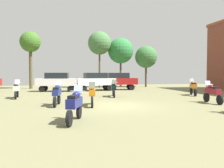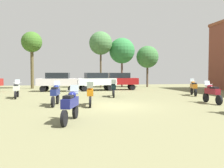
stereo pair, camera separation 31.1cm
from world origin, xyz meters
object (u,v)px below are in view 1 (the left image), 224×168
motorcycle_1 (114,88)px  motorcycle_12 (92,94)px  tree_1 (121,51)px  motorcycle_7 (75,104)px  tree_5 (146,57)px  motorcycle_6 (213,92)px  car_2 (118,80)px  motorcycle_10 (193,87)px  tree_3 (99,43)px  car_4 (95,80)px  motorcycle_3 (17,89)px  car_1 (57,81)px  motorcycle_5 (57,94)px  tree_2 (30,43)px

motorcycle_1 → motorcycle_12: size_ratio=0.99×
motorcycle_12 → tree_1: (6.14, 18.25, 4.37)m
motorcycle_7 → tree_5: bearing=80.1°
motorcycle_6 → tree_5: bearing=85.8°
motorcycle_6 → car_2: 13.77m
motorcycle_10 → tree_1: (-3.31, 13.39, 4.37)m
tree_3 → tree_5: (6.71, 0.23, -1.73)m
motorcycle_12 → car_4: bearing=-92.3°
motorcycle_3 → car_1: bearing=60.8°
motorcycle_3 → car_4: (7.02, 6.75, 0.46)m
car_2 → motorcycle_5: bearing=155.1°
motorcycle_5 → tree_3: (5.10, 17.19, 5.27)m
car_2 → tree_5: (5.15, 4.84, 3.09)m
motorcycle_3 → motorcycle_6: bearing=-29.4°
car_2 → car_4: same height
tree_1 → motorcycle_6: bearing=-85.1°
motorcycle_10 → motorcycle_12: 10.63m
motorcycle_3 → tree_5: size_ratio=0.38×
motorcycle_7 → motorcycle_10: 14.19m
car_2 → motorcycle_7: bearing=164.7°
motorcycle_6 → motorcycle_10: motorcycle_10 is taller
motorcycle_1 → tree_3: bearing=-84.3°
motorcycle_1 → tree_1: tree_1 is taller
motorcycle_6 → car_1: car_1 is taller
motorcycle_5 → car_2: 14.24m
motorcycle_5 → tree_2: size_ratio=0.29×
motorcycle_5 → motorcycle_12: bearing=-5.8°
car_1 → car_4: 4.15m
motorcycle_1 → motorcycle_6: 7.63m
motorcycle_7 → car_2: car_2 is taller
motorcycle_7 → tree_2: bearing=118.0°
motorcycle_10 → tree_5: bearing=106.6°
motorcycle_10 → tree_2: (-15.25, 12.46, 5.04)m
motorcycle_1 → car_4: (-0.61, 7.11, 0.45)m
car_4 → tree_5: tree_5 is taller
motorcycle_1 → car_1: 8.37m
motorcycle_6 → car_1: size_ratio=0.46×
car_4 → car_1: bearing=85.5°
motorcycle_10 → tree_5: tree_5 is taller
motorcycle_6 → car_4: size_ratio=0.46×
car_4 → tree_1: bearing=-43.5°
car_4 → tree_2: bearing=48.1°
motorcycle_1 → tree_2: size_ratio=0.31×
motorcycle_7 → motorcycle_12: bearing=91.3°
motorcycle_1 → motorcycle_5: motorcycle_5 is taller
motorcycle_5 → tree_1: size_ratio=0.31×
motorcycle_7 → tree_1: (7.34, 22.76, 4.39)m
motorcycle_6 → tree_2: (-13.54, 17.67, 5.07)m
motorcycle_10 → car_4: size_ratio=0.47×
motorcycle_7 → car_2: bearing=87.8°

